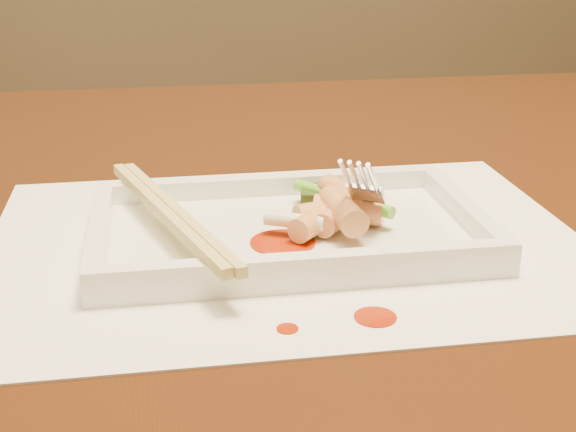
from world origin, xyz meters
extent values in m
cube|color=black|center=(0.00, 0.00, 0.73)|extent=(1.40, 0.90, 0.04)
cube|color=white|center=(0.10, -0.07, 0.75)|extent=(0.40, 0.30, 0.00)
cylinder|color=#992004|center=(0.13, -0.19, 0.75)|extent=(0.02, 0.02, 0.00)
cylinder|color=#992004|center=(0.08, -0.19, 0.75)|extent=(0.01, 0.01, 0.00)
cube|color=white|center=(0.10, -0.07, 0.76)|extent=(0.26, 0.16, 0.01)
cube|color=white|center=(0.10, 0.00, 0.77)|extent=(0.26, 0.01, 0.01)
cube|color=white|center=(0.10, -0.14, 0.77)|extent=(0.26, 0.01, 0.01)
cube|color=white|center=(-0.03, -0.07, 0.77)|extent=(0.01, 0.14, 0.01)
cube|color=white|center=(0.22, -0.07, 0.77)|extent=(0.01, 0.14, 0.01)
cube|color=black|center=(0.13, -0.03, 0.77)|extent=(0.04, 0.03, 0.01)
cylinder|color=#EAEACC|center=(0.10, -0.08, 0.77)|extent=(0.04, 0.03, 0.01)
cylinder|color=#4BAF1C|center=(0.14, -0.05, 0.77)|extent=(0.06, 0.07, 0.01)
cube|color=tan|center=(0.02, -0.07, 0.78)|extent=(0.07, 0.20, 0.01)
cube|color=tan|center=(0.02, -0.07, 0.78)|extent=(0.07, 0.20, 0.01)
cylinder|color=#992004|center=(0.09, -0.09, 0.76)|extent=(0.04, 0.04, 0.00)
cylinder|color=#E3AC6A|center=(0.14, -0.07, 0.77)|extent=(0.05, 0.03, 0.02)
cylinder|color=#E3AC6A|center=(0.14, -0.07, 0.77)|extent=(0.05, 0.03, 0.02)
cylinder|color=#E3AC6A|center=(0.14, -0.05, 0.78)|extent=(0.03, 0.04, 0.02)
cylinder|color=#E3AC6A|center=(0.12, -0.07, 0.77)|extent=(0.04, 0.03, 0.02)
cylinder|color=#E3AC6A|center=(0.11, -0.09, 0.77)|extent=(0.04, 0.04, 0.02)
cylinder|color=#E3AC6A|center=(0.13, -0.08, 0.78)|extent=(0.02, 0.05, 0.02)
cylinder|color=#E3AC6A|center=(0.13, -0.08, 0.77)|extent=(0.04, 0.04, 0.02)
camera|label=1|loc=(0.02, -0.56, 0.96)|focal=50.00mm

